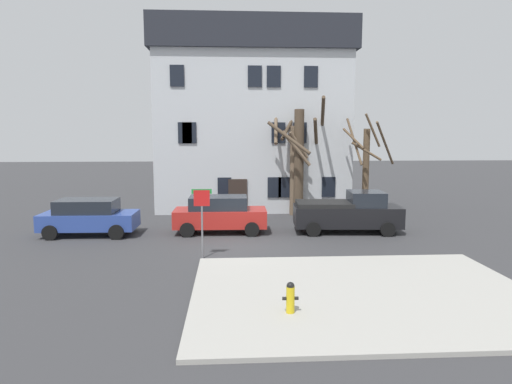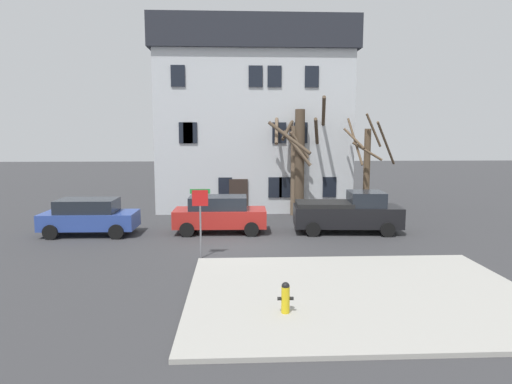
% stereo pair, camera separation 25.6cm
% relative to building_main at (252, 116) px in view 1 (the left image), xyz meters
% --- Properties ---
extents(ground_plane, '(120.00, 120.00, 0.00)m').
position_rel_building_main_xyz_m(ground_plane, '(-1.00, -10.77, -5.86)').
color(ground_plane, '#38383A').
extents(sidewalk_slab, '(10.08, 7.56, 0.12)m').
position_rel_building_main_xyz_m(sidewalk_slab, '(2.48, -16.63, -5.80)').
color(sidewalk_slab, '#A8A59E').
rests_on(sidewalk_slab, ground_plane).
extents(building_main, '(12.24, 6.53, 11.52)m').
position_rel_building_main_xyz_m(building_main, '(0.00, 0.00, 0.00)').
color(building_main, silver).
rests_on(building_main, ground_plane).
extents(tree_bare_near, '(2.13, 2.36, 6.57)m').
position_rel_building_main_xyz_m(tree_bare_near, '(2.27, -3.36, -2.97)').
color(tree_bare_near, brown).
rests_on(tree_bare_near, ground_plane).
extents(tree_bare_mid, '(3.52, 3.01, 6.77)m').
position_rel_building_main_xyz_m(tree_bare_mid, '(2.56, -3.78, -2.44)').
color(tree_bare_mid, '#4C3D2D').
rests_on(tree_bare_mid, ground_plane).
extents(tree_bare_far, '(2.90, 2.24, 5.85)m').
position_rel_building_main_xyz_m(tree_bare_far, '(6.23, -4.42, -2.92)').
color(tree_bare_far, brown).
rests_on(tree_bare_far, ground_plane).
extents(car_blue_wagon, '(4.36, 2.14, 1.70)m').
position_rel_building_main_xyz_m(car_blue_wagon, '(-8.05, -8.13, -4.97)').
color(car_blue_wagon, '#2D4799').
rests_on(car_blue_wagon, ground_plane).
extents(car_red_wagon, '(4.42, 2.06, 1.77)m').
position_rel_building_main_xyz_m(car_red_wagon, '(-1.93, -7.93, -4.94)').
color(car_red_wagon, '#AD231E').
rests_on(car_red_wagon, ground_plane).
extents(pickup_truck_black, '(5.18, 2.41, 1.99)m').
position_rel_building_main_xyz_m(pickup_truck_black, '(4.26, -8.15, -4.90)').
color(pickup_truck_black, black).
rests_on(pickup_truck_black, ground_plane).
extents(fire_hydrant, '(0.42, 0.22, 0.82)m').
position_rel_building_main_xyz_m(fire_hydrant, '(0.12, -18.10, -5.31)').
color(fire_hydrant, gold).
rests_on(fire_hydrant, sidewalk_slab).
extents(street_sign_pole, '(0.76, 0.07, 2.67)m').
position_rel_building_main_xyz_m(street_sign_pole, '(-2.49, -12.42, -3.98)').
color(street_sign_pole, slate).
rests_on(street_sign_pole, ground_plane).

